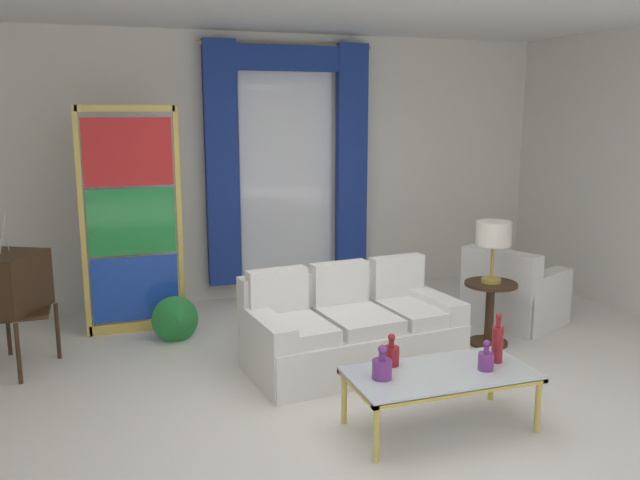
# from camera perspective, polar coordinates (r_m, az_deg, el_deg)

# --- Properties ---
(ground_plane) EXTENTS (16.00, 16.00, 0.00)m
(ground_plane) POSITION_cam_1_polar(r_m,az_deg,el_deg) (5.21, 2.53, -13.30)
(ground_plane) COLOR white
(wall_rear) EXTENTS (8.00, 0.12, 3.00)m
(wall_rear) POSITION_cam_1_polar(r_m,az_deg,el_deg) (7.70, -5.84, 6.19)
(wall_rear) COLOR white
(wall_rear) RESTS_ON ground
(curtained_window) EXTENTS (2.00, 0.17, 2.70)m
(curtained_window) POSITION_cam_1_polar(r_m,az_deg,el_deg) (7.62, -2.74, 8.00)
(curtained_window) COLOR white
(curtained_window) RESTS_ON ground
(couch_white_long) EXTENTS (1.84, 1.09, 0.86)m
(couch_white_long) POSITION_cam_1_polar(r_m,az_deg,el_deg) (5.73, 2.47, -7.72)
(couch_white_long) COLOR white
(couch_white_long) RESTS_ON ground
(coffee_table) EXTENTS (1.27, 0.63, 0.41)m
(coffee_table) POSITION_cam_1_polar(r_m,az_deg,el_deg) (4.67, 10.33, -11.47)
(coffee_table) COLOR silver
(coffee_table) RESTS_ON ground
(bottle_blue_decanter) EXTENTS (0.11, 0.11, 0.23)m
(bottle_blue_decanter) POSITION_cam_1_polar(r_m,az_deg,el_deg) (4.69, 6.14, -9.74)
(bottle_blue_decanter) COLOR maroon
(bottle_blue_decanter) RESTS_ON coffee_table
(bottle_crystal_tall) EXTENTS (0.11, 0.11, 0.21)m
(bottle_crystal_tall) POSITION_cam_1_polar(r_m,az_deg,el_deg) (4.72, 14.08, -9.94)
(bottle_crystal_tall) COLOR #753384
(bottle_crystal_tall) RESTS_ON coffee_table
(bottle_amber_squat) EXTENTS (0.13, 0.13, 0.23)m
(bottle_amber_squat) POSITION_cam_1_polar(r_m,az_deg,el_deg) (4.47, 5.36, -10.82)
(bottle_amber_squat) COLOR #753384
(bottle_amber_squat) RESTS_ON coffee_table
(bottle_ruby_flask) EXTENTS (0.08, 0.08, 0.36)m
(bottle_ruby_flask) POSITION_cam_1_polar(r_m,az_deg,el_deg) (4.85, 15.01, -8.48)
(bottle_ruby_flask) COLOR maroon
(bottle_ruby_flask) RESTS_ON coffee_table
(vintage_tv) EXTENTS (0.73, 0.76, 1.35)m
(vintage_tv) POSITION_cam_1_polar(r_m,az_deg,el_deg) (6.07, -25.28, -3.54)
(vintage_tv) COLOR #382314
(vintage_tv) RESTS_ON ground
(armchair_white) EXTENTS (1.08, 1.07, 0.80)m
(armchair_white) POSITION_cam_1_polar(r_m,az_deg,el_deg) (7.05, 16.22, -4.68)
(armchair_white) COLOR white
(armchair_white) RESTS_ON ground
(stained_glass_divider) EXTENTS (0.95, 0.05, 2.20)m
(stained_glass_divider) POSITION_cam_1_polar(r_m,az_deg,el_deg) (6.62, -15.86, 1.16)
(stained_glass_divider) COLOR gold
(stained_glass_divider) RESTS_ON ground
(peacock_figurine) EXTENTS (0.44, 0.60, 0.50)m
(peacock_figurine) POSITION_cam_1_polar(r_m,az_deg,el_deg) (6.37, -12.23, -6.82)
(peacock_figurine) COLOR beige
(peacock_figurine) RESTS_ON ground
(round_side_table) EXTENTS (0.48, 0.48, 0.59)m
(round_side_table) POSITION_cam_1_polar(r_m,az_deg,el_deg) (6.37, 14.39, -5.64)
(round_side_table) COLOR #382314
(round_side_table) RESTS_ON ground
(table_lamp_brass) EXTENTS (0.32, 0.32, 0.57)m
(table_lamp_brass) POSITION_cam_1_polar(r_m,az_deg,el_deg) (6.21, 14.69, 0.31)
(table_lamp_brass) COLOR #B29338
(table_lamp_brass) RESTS_ON round_side_table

